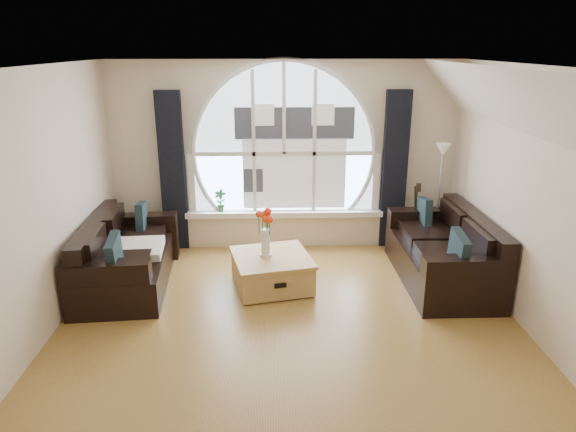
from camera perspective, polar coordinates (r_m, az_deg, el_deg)
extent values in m
cube|color=brown|center=(5.46, 0.30, -13.55)|extent=(5.00, 5.50, 0.01)
cube|color=silver|center=(4.64, 0.36, 16.03)|extent=(5.00, 5.50, 0.01)
cube|color=beige|center=(7.54, -0.44, 6.62)|extent=(5.00, 0.01, 2.70)
cube|color=beige|center=(2.44, 2.86, -20.87)|extent=(5.00, 0.01, 2.70)
cube|color=beige|center=(5.41, -27.18, -0.26)|extent=(0.01, 5.50, 2.70)
cube|color=beige|center=(5.57, 27.00, 0.25)|extent=(0.01, 5.50, 2.70)
cube|color=silver|center=(5.23, 25.67, 10.69)|extent=(0.92, 5.50, 0.72)
cube|color=silver|center=(7.46, -0.44, 8.64)|extent=(2.60, 0.06, 2.15)
cube|color=white|center=(7.66, -0.41, 0.31)|extent=(2.90, 0.22, 0.08)
cube|color=white|center=(7.43, -0.44, 8.60)|extent=(2.76, 0.08, 2.15)
cube|color=silver|center=(7.47, 0.72, 7.68)|extent=(1.70, 0.02, 1.50)
cube|color=black|center=(7.60, -12.60, 4.72)|extent=(0.35, 0.12, 2.30)
cube|color=black|center=(7.68, 11.66, 4.92)|extent=(0.35, 0.12, 2.30)
cube|color=black|center=(6.77, -17.29, -4.08)|extent=(1.10, 1.97, 0.84)
cube|color=black|center=(6.85, 16.58, -3.73)|extent=(1.00, 1.98, 0.88)
cube|color=#AF8548|center=(6.47, -1.79, -5.95)|extent=(1.10, 1.10, 0.45)
cube|color=silver|center=(6.63, -16.02, -3.51)|extent=(0.59, 0.59, 0.10)
cube|color=white|center=(6.26, -2.52, -1.11)|extent=(0.24, 0.24, 0.70)
cube|color=#B2B2B2|center=(7.62, 16.24, 1.72)|extent=(0.24, 0.24, 1.60)
cube|color=olive|center=(7.65, 13.72, -0.12)|extent=(0.38, 0.28, 1.06)
imported|color=#1E6023|center=(7.64, -7.47, 1.70)|extent=(0.20, 0.15, 0.33)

